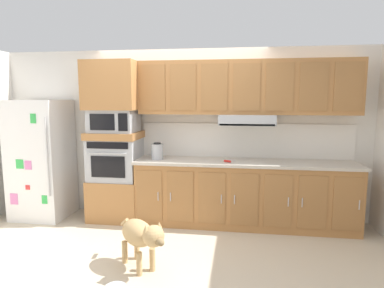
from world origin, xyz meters
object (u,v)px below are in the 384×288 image
(built_in_oven, at_px, (116,159))
(screwdriver, at_px, (228,161))
(refrigerator, at_px, (42,159))
(electric_kettle, at_px, (157,151))
(microwave, at_px, (114,121))
(dog, at_px, (141,235))

(built_in_oven, relative_size, screwdriver, 4.25)
(refrigerator, distance_m, screwdriver, 2.79)
(refrigerator, height_order, electric_kettle, refrigerator)
(electric_kettle, bearing_deg, built_in_oven, 175.80)
(built_in_oven, bearing_deg, screwdriver, -3.86)
(refrigerator, xyz_separation_m, microwave, (1.14, 0.07, 0.58))
(microwave, height_order, screwdriver, microwave)
(screwdriver, bearing_deg, microwave, 176.14)
(screwdriver, distance_m, electric_kettle, 1.01)
(electric_kettle, xyz_separation_m, dog, (0.16, -1.36, -0.66))
(electric_kettle, height_order, dog, electric_kettle)
(built_in_oven, distance_m, microwave, 0.56)
(refrigerator, height_order, built_in_oven, refrigerator)
(microwave, distance_m, electric_kettle, 0.77)
(screwdriver, bearing_deg, refrigerator, 179.11)
(microwave, xyz_separation_m, dog, (0.81, -1.41, -1.08))
(dog, bearing_deg, refrigerator, -170.62)
(refrigerator, distance_m, dog, 2.42)
(electric_kettle, bearing_deg, microwave, 175.80)
(built_in_oven, xyz_separation_m, electric_kettle, (0.64, -0.05, 0.13))
(microwave, relative_size, screwdriver, 3.91)
(screwdriver, xyz_separation_m, electric_kettle, (-1.00, 0.06, 0.10))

